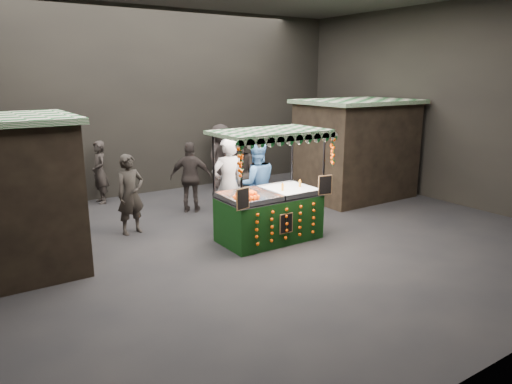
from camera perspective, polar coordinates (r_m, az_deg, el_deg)
ground at (r=9.45m, az=-1.01°, el=-6.04°), size 12.00×12.00×0.00m
market_hall at (r=8.88m, az=-1.11°, el=14.94°), size 12.10×10.10×5.05m
neighbour_stall_right at (r=12.98m, az=11.94°, el=5.15°), size 3.00×2.20×2.60m
juice_stall at (r=9.37m, az=1.77°, el=-1.84°), size 2.28×1.34×2.21m
vendor_grey at (r=9.75m, az=-3.37°, el=0.79°), size 0.75×0.51×2.03m
vendor_blue at (r=10.18m, az=0.01°, el=0.94°), size 1.09×0.96×1.87m
shopper_0 at (r=10.07m, az=-14.91°, el=-0.28°), size 0.67×0.51×1.67m
shopper_1 at (r=11.17m, az=-1.69°, el=2.15°), size 1.16×1.14×1.89m
shopper_2 at (r=11.39m, az=-7.83°, el=1.77°), size 1.06×0.90×1.70m
shopper_3 at (r=13.74m, az=-4.31°, el=4.29°), size 1.36×1.30×1.86m
shopper_5 at (r=13.93m, az=8.78°, el=4.43°), size 1.65×1.67×1.92m
shopper_6 at (r=12.74m, az=-18.34°, el=2.28°), size 0.41×0.61×1.61m
shopper_7 at (r=13.33m, az=-0.32°, el=3.66°), size 1.03×1.04×1.69m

